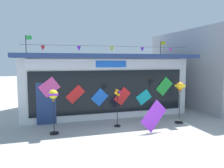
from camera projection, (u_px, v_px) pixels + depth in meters
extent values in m
plane|color=#ADAAA5|center=(161.00, 142.00, 8.32)|extent=(80.00, 80.00, 0.00)
cube|color=silver|center=(99.00, 84.00, 13.78)|extent=(8.85, 5.01, 3.14)
cube|color=navy|center=(101.00, 57.00, 13.19)|extent=(9.25, 5.90, 0.20)
cube|color=silver|center=(111.00, 64.00, 11.22)|extent=(8.14, 0.08, 0.49)
cube|color=blue|center=(111.00, 64.00, 11.19)|extent=(1.59, 0.04, 0.34)
cube|color=black|center=(111.00, 92.00, 11.38)|extent=(7.96, 0.06, 2.17)
cube|color=navy|center=(46.00, 104.00, 10.52)|extent=(0.90, 0.07, 2.00)
cube|color=#EA4CA3|center=(49.00, 87.00, 10.43)|extent=(1.03, 0.03, 1.00)
cube|color=red|center=(75.00, 94.00, 10.81)|extent=(0.95, 0.03, 0.93)
cube|color=blue|center=(100.00, 97.00, 11.18)|extent=(0.92, 0.03, 0.92)
cube|color=red|center=(122.00, 96.00, 11.52)|extent=(0.94, 0.03, 0.98)
cube|color=#19B7BC|center=(144.00, 97.00, 11.87)|extent=(0.92, 0.03, 0.88)
cube|color=green|center=(164.00, 86.00, 12.16)|extent=(1.04, 0.03, 1.07)
cylinder|color=black|center=(112.00, 46.00, 10.96)|extent=(8.49, 0.01, 0.01)
cone|color=red|center=(43.00, 48.00, 10.05)|extent=(0.20, 0.20, 0.22)
cone|color=purple|center=(79.00, 49.00, 10.51)|extent=(0.20, 0.20, 0.22)
cone|color=yellow|center=(112.00, 49.00, 10.98)|extent=(0.20, 0.20, 0.22)
cone|color=purple|center=(142.00, 50.00, 11.44)|extent=(0.20, 0.20, 0.22)
cone|color=#EA4CA3|center=(170.00, 50.00, 11.90)|extent=(0.20, 0.20, 0.22)
cylinder|color=black|center=(26.00, 45.00, 12.36)|extent=(0.04, 0.04, 1.07)
cube|color=green|center=(29.00, 37.00, 12.36)|extent=(0.32, 0.02, 0.22)
cylinder|color=black|center=(161.00, 48.00, 14.74)|extent=(0.04, 0.04, 0.95)
cube|color=yellow|center=(163.00, 43.00, 14.74)|extent=(0.32, 0.02, 0.22)
cylinder|color=black|center=(54.00, 133.00, 9.19)|extent=(0.37, 0.37, 0.06)
cylinder|color=black|center=(54.00, 117.00, 9.12)|extent=(0.03, 0.03, 1.47)
sphere|color=yellow|center=(53.00, 94.00, 9.02)|extent=(0.37, 0.37, 0.37)
cube|color=purple|center=(53.00, 94.00, 9.02)|extent=(0.38, 0.38, 0.08)
cube|color=brown|center=(53.00, 100.00, 9.05)|extent=(0.10, 0.10, 0.10)
cylinder|color=black|center=(117.00, 126.00, 10.24)|extent=(0.29, 0.29, 0.06)
cylinder|color=black|center=(117.00, 110.00, 10.16)|extent=(0.03, 0.03, 1.59)
cylinder|color=black|center=(118.00, 92.00, 10.04)|extent=(0.06, 0.04, 0.06)
cone|color=purple|center=(120.00, 92.00, 10.07)|extent=(0.15, 0.16, 0.15)
cone|color=orange|center=(118.00, 90.00, 10.03)|extent=(0.16, 0.15, 0.15)
cone|color=orange|center=(115.00, 93.00, 10.01)|extent=(0.15, 0.16, 0.15)
cone|color=orange|center=(118.00, 95.00, 10.05)|extent=(0.16, 0.15, 0.15)
cylinder|color=black|center=(179.00, 122.00, 10.82)|extent=(0.40, 0.40, 0.06)
cylinder|color=black|center=(179.00, 106.00, 10.74)|extent=(0.03, 0.03, 1.63)
sphere|color=orange|center=(180.00, 86.00, 10.63)|extent=(0.36, 0.36, 0.36)
cube|color=yellow|center=(180.00, 86.00, 10.63)|extent=(0.37, 0.37, 0.08)
cube|color=brown|center=(180.00, 91.00, 10.66)|extent=(0.10, 0.10, 0.10)
cube|color=purple|center=(154.00, 116.00, 9.48)|extent=(1.34, 0.29, 1.34)
cube|color=#99999E|center=(218.00, 68.00, 15.95)|extent=(6.38, 7.97, 4.97)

